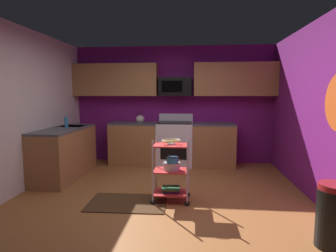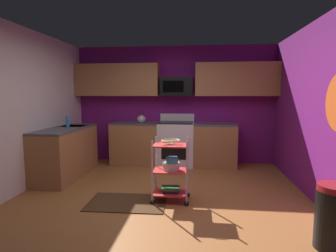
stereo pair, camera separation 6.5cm
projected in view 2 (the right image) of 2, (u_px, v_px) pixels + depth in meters
floor at (159, 202)px, 4.05m from camera, size 4.40×4.80×0.04m
wall_back at (175, 105)px, 6.30m from camera, size 4.52×0.06×2.60m
wall_left at (11, 110)px, 4.15m from camera, size 0.06×4.80×2.60m
wall_right at (327, 113)px, 3.65m from camera, size 0.06×4.80×2.60m
counter_run at (136, 147)px, 5.74m from camera, size 3.55×2.21×0.92m
oven_range at (176, 143)px, 6.06m from camera, size 0.76×0.65×1.10m
upper_cabinets at (173, 80)px, 6.04m from camera, size 4.40×0.33×0.70m
microwave at (177, 87)px, 6.02m from camera, size 0.70×0.39×0.40m
rolling_cart at (171, 170)px, 4.00m from camera, size 0.55×0.37×0.91m
fruit_bowl at (171, 141)px, 3.95m from camera, size 0.27×0.27×0.07m
mixing_bowl_large at (171, 166)px, 3.99m from camera, size 0.25×0.25×0.11m
mixing_bowl_small at (172, 160)px, 3.94m from camera, size 0.18×0.18×0.08m
book_stack at (171, 189)px, 4.03m from camera, size 0.26×0.19×0.08m
kettle at (141, 119)px, 6.08m from camera, size 0.21×0.18×0.26m
dish_soap_bottle at (68, 122)px, 5.25m from camera, size 0.06×0.06×0.20m
trash_can at (333, 217)px, 2.76m from camera, size 0.34×0.42×0.66m
floor_rug at (127, 202)px, 3.97m from camera, size 1.12×0.73×0.01m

